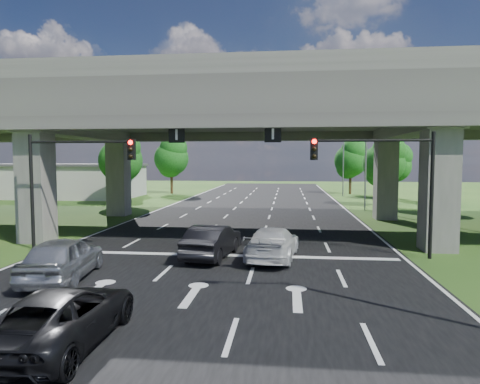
% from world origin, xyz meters
% --- Properties ---
extents(ground, '(160.00, 160.00, 0.00)m').
position_xyz_m(ground, '(0.00, 0.00, 0.00)').
color(ground, '#204416').
rests_on(ground, ground).
extents(road, '(18.00, 120.00, 0.03)m').
position_xyz_m(road, '(0.00, 10.00, 0.01)').
color(road, black).
rests_on(road, ground).
extents(overpass, '(80.00, 15.00, 10.00)m').
position_xyz_m(overpass, '(0.00, 12.00, 7.92)').
color(overpass, '#373532').
rests_on(overpass, ground).
extents(warehouse, '(20.00, 10.00, 4.00)m').
position_xyz_m(warehouse, '(-26.00, 35.00, 2.00)').
color(warehouse, '#9E9E99').
rests_on(warehouse, ground).
extents(signal_right, '(5.76, 0.54, 6.00)m').
position_xyz_m(signal_right, '(7.82, 3.94, 4.19)').
color(signal_right, black).
rests_on(signal_right, ground).
extents(signal_left, '(5.76, 0.54, 6.00)m').
position_xyz_m(signal_left, '(-7.82, 3.94, 4.19)').
color(signal_left, black).
rests_on(signal_left, ground).
extents(streetlight_far, '(3.38, 0.25, 10.00)m').
position_xyz_m(streetlight_far, '(10.10, 24.00, 5.85)').
color(streetlight_far, gray).
rests_on(streetlight_far, ground).
extents(streetlight_beyond, '(3.38, 0.25, 10.00)m').
position_xyz_m(streetlight_beyond, '(10.10, 40.00, 5.85)').
color(streetlight_beyond, gray).
rests_on(streetlight_beyond, ground).
extents(tree_left_near, '(4.50, 4.50, 7.80)m').
position_xyz_m(tree_left_near, '(-13.95, 26.00, 4.82)').
color(tree_left_near, black).
rests_on(tree_left_near, ground).
extents(tree_left_mid, '(3.91, 3.90, 6.76)m').
position_xyz_m(tree_left_mid, '(-16.95, 34.00, 4.17)').
color(tree_left_mid, black).
rests_on(tree_left_mid, ground).
extents(tree_left_far, '(4.80, 4.80, 8.32)m').
position_xyz_m(tree_left_far, '(-12.95, 42.00, 5.14)').
color(tree_left_far, black).
rests_on(tree_left_far, ground).
extents(tree_right_near, '(4.20, 4.20, 7.28)m').
position_xyz_m(tree_right_near, '(13.05, 28.00, 4.50)').
color(tree_right_near, black).
rests_on(tree_right_near, ground).
extents(tree_right_mid, '(3.91, 3.90, 6.76)m').
position_xyz_m(tree_right_mid, '(16.05, 36.00, 4.17)').
color(tree_right_mid, black).
rests_on(tree_right_mid, ground).
extents(tree_right_far, '(4.50, 4.50, 7.80)m').
position_xyz_m(tree_right_far, '(12.05, 44.00, 4.82)').
color(tree_right_far, black).
rests_on(tree_right_far, ground).
extents(car_silver, '(2.68, 5.22, 1.70)m').
position_xyz_m(car_silver, '(-5.40, -1.38, 0.88)').
color(car_silver, '#B2B4BA').
rests_on(car_silver, road).
extents(car_dark, '(2.28, 4.93, 1.57)m').
position_xyz_m(car_dark, '(-0.29, 3.00, 0.81)').
color(car_dark, black).
rests_on(car_dark, road).
extents(car_white, '(2.66, 5.34, 1.49)m').
position_xyz_m(car_white, '(2.59, 3.00, 0.77)').
color(car_white, '#BDBDBD').
rests_on(car_white, road).
extents(car_trailing, '(2.35, 5.09, 1.41)m').
position_xyz_m(car_trailing, '(-2.36, -6.93, 0.74)').
color(car_trailing, black).
rests_on(car_trailing, road).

